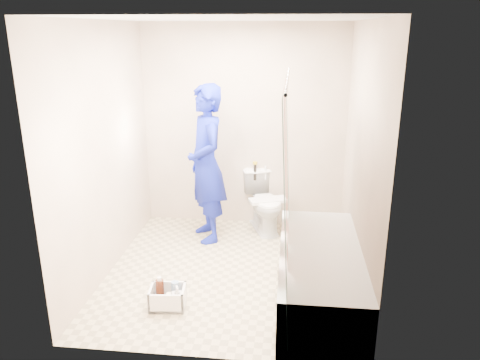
# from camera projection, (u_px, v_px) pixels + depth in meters

# --- Properties ---
(floor) EXTENTS (2.60, 2.60, 0.00)m
(floor) POSITION_uv_depth(u_px,v_px,m) (230.00, 271.00, 4.69)
(floor) COLOR tan
(floor) RESTS_ON ground
(ceiling) EXTENTS (2.40, 2.60, 0.02)m
(ceiling) POSITION_uv_depth(u_px,v_px,m) (228.00, 19.00, 3.95)
(ceiling) COLOR silver
(ceiling) RESTS_ON wall_back
(wall_back) EXTENTS (2.40, 0.02, 2.40)m
(wall_back) POSITION_uv_depth(u_px,v_px,m) (244.00, 128.00, 5.55)
(wall_back) COLOR #C8B299
(wall_back) RESTS_ON ground
(wall_front) EXTENTS (2.40, 0.02, 2.40)m
(wall_front) POSITION_uv_depth(u_px,v_px,m) (203.00, 207.00, 3.09)
(wall_front) COLOR #C8B299
(wall_front) RESTS_ON ground
(wall_left) EXTENTS (0.02, 2.60, 2.40)m
(wall_left) POSITION_uv_depth(u_px,v_px,m) (104.00, 152.00, 4.44)
(wall_left) COLOR #C8B299
(wall_left) RESTS_ON ground
(wall_right) EXTENTS (0.02, 2.60, 2.40)m
(wall_right) POSITION_uv_depth(u_px,v_px,m) (362.00, 160.00, 4.19)
(wall_right) COLOR #C8B299
(wall_right) RESTS_ON ground
(bathtub) EXTENTS (0.70, 1.75, 0.50)m
(bathtub) POSITION_uv_depth(u_px,v_px,m) (319.00, 273.00, 4.12)
(bathtub) COLOR silver
(bathtub) RESTS_ON ground
(curtain_rod) EXTENTS (0.02, 1.90, 0.02)m
(curtain_rod) POSITION_uv_depth(u_px,v_px,m) (288.00, 79.00, 3.63)
(curtain_rod) COLOR silver
(curtain_rod) RESTS_ON wall_back
(shower_curtain) EXTENTS (0.06, 1.75, 1.80)m
(shower_curtain) POSITION_uv_depth(u_px,v_px,m) (284.00, 191.00, 3.92)
(shower_curtain) COLOR silver
(shower_curtain) RESTS_ON curtain_rod
(toilet) EXTENTS (0.61, 0.78, 0.70)m
(toilet) POSITION_uv_depth(u_px,v_px,m) (265.00, 202.00, 5.57)
(toilet) COLOR white
(toilet) RESTS_ON ground
(tank_lid) EXTENTS (0.47, 0.33, 0.03)m
(tank_lid) POSITION_uv_depth(u_px,v_px,m) (268.00, 200.00, 5.45)
(tank_lid) COLOR white
(tank_lid) RESTS_ON toilet
(tank_internals) EXTENTS (0.16, 0.09, 0.23)m
(tank_internals) POSITION_uv_depth(u_px,v_px,m) (258.00, 170.00, 5.63)
(tank_internals) COLOR black
(tank_internals) RESTS_ON toilet
(plumber) EXTENTS (0.67, 0.77, 1.77)m
(plumber) POSITION_uv_depth(u_px,v_px,m) (206.00, 164.00, 5.19)
(plumber) COLOR navy
(plumber) RESTS_ON ground
(cleaning_caddy) EXTENTS (0.33, 0.27, 0.23)m
(cleaning_caddy) POSITION_uv_depth(u_px,v_px,m) (169.00, 298.00, 4.07)
(cleaning_caddy) COLOR white
(cleaning_caddy) RESTS_ON ground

